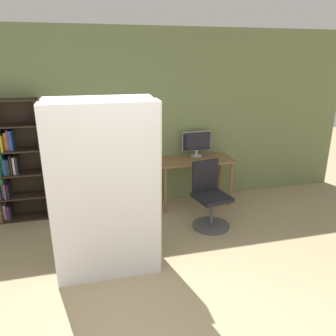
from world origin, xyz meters
name	(u,v)px	position (x,y,z in m)	size (l,w,h in m)	color
wall_back	(109,121)	(0.00, 3.29, 1.35)	(8.00, 0.06, 2.70)	#6B7A4C
desk	(195,166)	(1.28, 2.98, 0.63)	(1.18, 0.56, 0.75)	brown
monitor	(197,142)	(1.36, 3.15, 0.97)	(0.48, 0.17, 0.40)	#B7B7BC
office_chair	(210,201)	(1.24, 2.22, 0.37)	(0.52, 0.52, 0.92)	#4C4C51
bookshelf	(11,162)	(-1.40, 3.13, 0.87)	(0.70, 0.33, 1.74)	#2D2319
mattress_near	(106,196)	(-0.20, 1.40, 0.94)	(1.10, 0.30, 1.89)	silver
mattress_far	(104,182)	(-0.20, 1.78, 0.94)	(1.10, 0.28, 1.89)	silver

